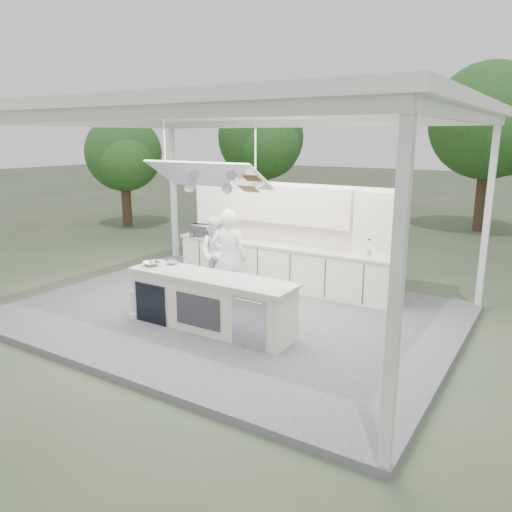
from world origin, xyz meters
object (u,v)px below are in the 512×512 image
Objects in this scene: demo_island at (209,302)px; head_chef at (229,259)px; sous_chef at (217,253)px; back_counter at (281,265)px.

head_chef is at bearing 108.49° from demo_island.
head_chef is 1.28m from sous_chef.
back_counter is at bearing -117.98° from head_chef.
back_counter is 2.66× the size of head_chef.
sous_chef is at bearing -64.58° from head_chef.
demo_island is 1.63× the size of head_chef.
head_chef reaches higher than sous_chef.
back_counter is at bearing 18.24° from sous_chef.
head_chef reaches higher than back_counter.
back_counter is 1.78m from head_chef.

